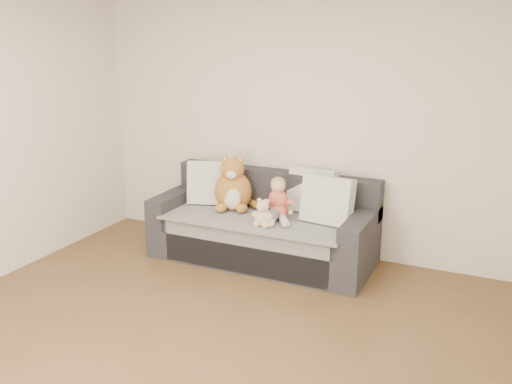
% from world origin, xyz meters
% --- Properties ---
extents(room_shell, '(5.00, 5.00, 5.00)m').
position_xyz_m(room_shell, '(0.00, 0.42, 1.30)').
color(room_shell, brown).
rests_on(room_shell, ground).
extents(sofa, '(2.20, 0.94, 0.85)m').
position_xyz_m(sofa, '(-0.19, 2.06, 0.31)').
color(sofa, '#242428').
rests_on(sofa, ground).
extents(cushion_left, '(0.54, 0.38, 0.47)m').
position_xyz_m(cushion_left, '(-0.84, 2.16, 0.70)').
color(cushion_left, silver).
rests_on(cushion_left, sofa).
extents(cushion_right_back, '(0.51, 0.27, 0.46)m').
position_xyz_m(cushion_right_back, '(0.22, 2.32, 0.70)').
color(cushion_right_back, silver).
rests_on(cushion_right_back, sofa).
extents(cushion_right_front, '(0.52, 0.28, 0.47)m').
position_xyz_m(cushion_right_front, '(0.47, 2.07, 0.70)').
color(cushion_right_front, silver).
rests_on(cushion_right_front, sofa).
extents(toddler, '(0.31, 0.42, 0.42)m').
position_xyz_m(toddler, '(-0.00, 1.97, 0.65)').
color(toddler, '#D35D4A').
rests_on(toddler, sofa).
extents(plush_cat, '(0.49, 0.48, 0.61)m').
position_xyz_m(plush_cat, '(-0.55, 2.08, 0.70)').
color(plush_cat, '#A55124').
rests_on(plush_cat, sofa).
extents(teddy_bear, '(0.22, 0.16, 0.27)m').
position_xyz_m(teddy_bear, '(-0.05, 1.72, 0.58)').
color(teddy_bear, beige).
rests_on(teddy_bear, sofa).
extents(plush_cow, '(0.15, 0.22, 0.18)m').
position_xyz_m(plush_cow, '(-0.03, 1.83, 0.55)').
color(plush_cow, white).
rests_on(plush_cow, sofa).
extents(sippy_cup, '(0.12, 0.08, 0.13)m').
position_xyz_m(sippy_cup, '(-0.07, 1.84, 0.54)').
color(sippy_cup, '#45399B').
rests_on(sippy_cup, sofa).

